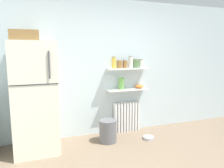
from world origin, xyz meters
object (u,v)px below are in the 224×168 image
object	(u,v)px
refrigerator	(35,95)
trash_bin	(108,131)
storage_jar_4	(136,63)
shelf_bowl	(139,86)
storage_jar_3	(131,62)
vase	(121,83)
storage_jar_2	(125,64)
pet_food_bowl	(149,138)
storage_jar_5	(141,63)
storage_jar_0	(114,63)
storage_jar_1	(120,64)
radiator	(127,117)

from	to	relation	value
refrigerator	trash_bin	size ratio (longest dim) A/B	4.77
storage_jar_4	shelf_bowl	bearing A→B (deg)	0.00
trash_bin	storage_jar_3	bearing A→B (deg)	29.85
vase	storage_jar_2	bearing A→B (deg)	0.00
refrigerator	storage_jar_2	bearing A→B (deg)	8.50
pet_food_bowl	vase	bearing A→B (deg)	127.08
storage_jar_3	trash_bin	bearing A→B (deg)	-150.15
vase	refrigerator	bearing A→B (deg)	-171.10
storage_jar_3	shelf_bowl	size ratio (longest dim) A/B	1.34
shelf_bowl	refrigerator	bearing A→B (deg)	-172.82
storage_jar_5	refrigerator	bearing A→B (deg)	-172.95
storage_jar_0	vase	xyz separation A→B (m)	(0.16, 0.00, -0.41)
storage_jar_2	storage_jar_5	bearing A→B (deg)	0.00
storage_jar_3	shelf_bowl	distance (m)	0.53
storage_jar_1	radiator	bearing A→B (deg)	9.78
trash_bin	refrigerator	bearing A→B (deg)	175.98
refrigerator	vase	distance (m)	1.62
vase	trash_bin	bearing A→B (deg)	-139.42
radiator	storage_jar_3	xyz separation A→B (m)	(0.06, -0.03, 1.11)
storage_jar_1	storage_jar_0	bearing A→B (deg)	180.00
trash_bin	pet_food_bowl	distance (m)	0.79
radiator	storage_jar_2	world-z (taller)	storage_jar_2
storage_jar_4	storage_jar_2	bearing A→B (deg)	180.00
storage_jar_4	storage_jar_5	distance (m)	0.12
storage_jar_4	vase	world-z (taller)	storage_jar_4
storage_jar_1	storage_jar_3	distance (m)	0.23
vase	pet_food_bowl	bearing A→B (deg)	-52.92
refrigerator	shelf_bowl	size ratio (longest dim) A/B	11.11
storage_jar_1	storage_jar_4	world-z (taller)	storage_jar_4
storage_jar_1	storage_jar_2	bearing A→B (deg)	0.00
storage_jar_3	vase	world-z (taller)	storage_jar_3
storage_jar_4	vase	xyz separation A→B (m)	(-0.31, 0.00, -0.39)
refrigerator	vase	size ratio (longest dim) A/B	8.19
pet_food_bowl	storage_jar_1	bearing A→B (deg)	130.00
storage_jar_1	pet_food_bowl	xyz separation A→B (m)	(0.40, -0.48, -1.36)
refrigerator	storage_jar_5	size ratio (longest dim) A/B	11.35
storage_jar_5	vase	xyz separation A→B (m)	(-0.42, 0.00, -0.38)
radiator	storage_jar_3	size ratio (longest dim) A/B	2.60
storage_jar_1	refrigerator	bearing A→B (deg)	-170.87
storage_jar_4	storage_jar_5	xyz separation A→B (m)	(0.12, 0.00, -0.01)
radiator	vase	xyz separation A→B (m)	(-0.13, -0.03, 0.70)
radiator	storage_jar_3	world-z (taller)	storage_jar_3
storage_jar_3	shelf_bowl	bearing A→B (deg)	0.00
radiator	vase	bearing A→B (deg)	-167.40
shelf_bowl	trash_bin	size ratio (longest dim) A/B	0.43
radiator	storage_jar_1	distance (m)	1.09
vase	trash_bin	xyz separation A→B (m)	(-0.39, -0.33, -0.80)
storage_jar_1	storage_jar_4	xyz separation A→B (m)	(0.35, -0.00, 0.01)
storage_jar_0	storage_jar_3	distance (m)	0.35
storage_jar_0	pet_food_bowl	size ratio (longest dim) A/B	1.14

